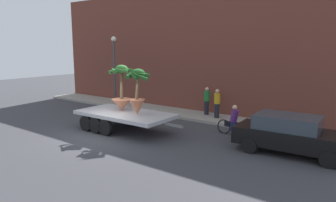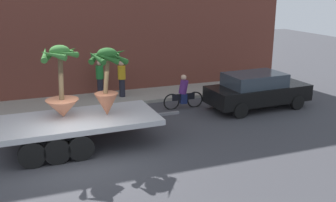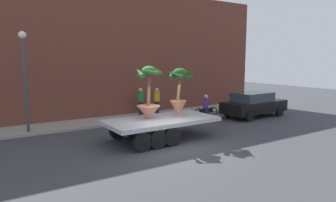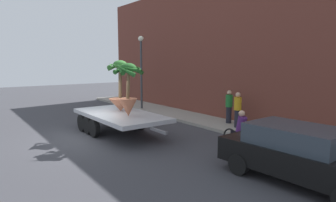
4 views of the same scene
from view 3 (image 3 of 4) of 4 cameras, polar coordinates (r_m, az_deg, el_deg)
ground_plane at (r=13.06m, az=0.54°, el=-8.47°), size 60.00×60.00×0.00m
sidewalk at (r=18.31m, az=-9.96°, el=-3.56°), size 24.00×2.20×0.15m
building_facade at (r=19.53m, az=-12.18°, el=8.68°), size 24.00×1.20×8.00m
flatbed_trailer at (r=13.80m, az=-2.11°, el=-4.32°), size 6.14×2.63×0.98m
potted_palm_rear at (r=14.17m, az=2.11°, el=1.64°), size 1.38×1.45×2.28m
potted_palm_middle at (r=13.72m, az=-3.67°, el=0.55°), size 1.30×1.33×2.40m
cyclist at (r=18.82m, az=7.17°, el=-1.35°), size 1.84×0.35×1.54m
parked_car at (r=20.09m, az=15.84°, el=-0.54°), size 4.59×2.10×1.58m
pedestrian_near_gate at (r=19.38m, az=-2.10°, el=0.10°), size 0.36×0.36×1.71m
pedestrian_far_left at (r=19.30m, az=-5.17°, el=0.04°), size 0.36×0.36×1.71m
street_lamp at (r=15.93m, az=-25.44°, el=5.53°), size 0.36×0.36×4.83m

